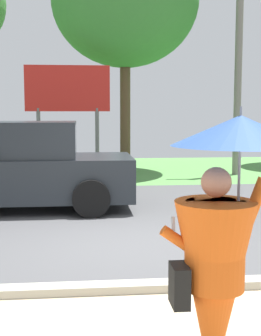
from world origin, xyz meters
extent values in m
cube|color=#4C4C4F|center=(0.00, 2.00, -0.05)|extent=(40.00, 8.00, 0.10)
cube|color=#558F47|center=(0.00, 10.00, -0.05)|extent=(40.00, 8.00, 0.10)
cube|color=#B2AD9E|center=(0.00, -2.00, 0.05)|extent=(40.00, 0.24, 0.10)
cone|color=#E55B19|center=(0.22, -4.06, 0.73)|extent=(0.60, 0.60, 1.45)
cylinder|color=#E55B19|center=(0.22, -4.06, 1.12)|extent=(0.44, 0.44, 0.65)
sphere|color=tan|center=(0.22, -4.06, 1.59)|extent=(0.22, 0.22, 0.22)
cylinder|color=#E55B19|center=(0.50, -4.06, 1.40)|extent=(0.24, 0.09, 0.45)
cylinder|color=#E55B19|center=(-0.04, -4.04, 1.16)|extent=(0.29, 0.08, 0.24)
cylinder|color=gray|center=(0.39, -4.06, 1.62)|extent=(0.02, 0.02, 0.75)
cone|color=#33569E|center=(0.39, -4.06, 1.96)|extent=(1.00, 1.00, 0.22)
cylinder|color=gray|center=(0.39, -4.06, 2.08)|extent=(0.02, 0.02, 0.10)
cube|color=#B7B7BC|center=(-0.08, -4.01, 1.25)|extent=(0.02, 0.11, 0.16)
cube|color=black|center=(-0.05, -4.11, 0.85)|extent=(0.12, 0.24, 0.30)
cube|color=#23282D|center=(-2.27, 3.03, 0.68)|extent=(5.20, 2.00, 0.90)
cube|color=#23282D|center=(-1.77, 3.03, 1.43)|extent=(1.80, 1.84, 0.90)
cube|color=#2D3842|center=(-0.92, 3.03, 1.43)|extent=(0.10, 1.70, 0.77)
cylinder|color=black|center=(-0.57, 4.03, 0.38)|extent=(0.76, 0.28, 0.76)
cylinder|color=black|center=(-0.57, 2.03, 0.38)|extent=(0.76, 0.28, 0.76)
cylinder|color=gray|center=(4.36, 8.10, 3.73)|extent=(0.24, 0.24, 7.46)
cylinder|color=slate|center=(-2.07, 7.61, 1.10)|extent=(0.12, 0.12, 2.20)
cylinder|color=slate|center=(-0.27, 7.61, 1.10)|extent=(0.12, 0.12, 2.20)
cube|color=red|center=(-1.17, 7.61, 2.80)|extent=(2.60, 0.10, 1.40)
cylinder|color=brown|center=(0.77, 9.37, 2.14)|extent=(0.36, 0.36, 4.28)
camera|label=1|loc=(-0.74, -7.39, 2.09)|focal=51.32mm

